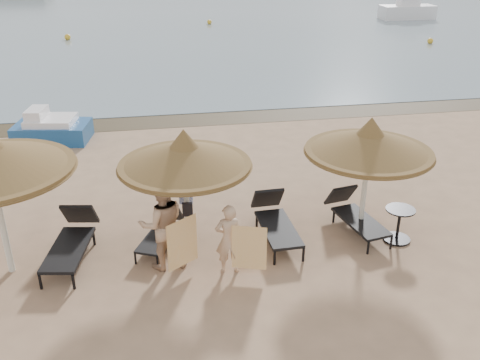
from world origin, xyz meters
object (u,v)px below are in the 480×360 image
object	(u,v)px
palapa_center	(184,155)
lounger_near_right	(275,220)
side_table	(398,225)
lounger_far_right	(355,214)
palapa_right	(369,142)
lounger_near_left	(162,231)
person_left	(162,217)
pedal_boat	(51,129)
lounger_far_left	(72,239)
person_right	(229,234)

from	to	relation	value
palapa_center	lounger_near_right	distance (m)	2.57
lounger_near_right	side_table	distance (m)	2.65
palapa_center	lounger_far_right	bearing A→B (deg)	2.48
palapa_right	lounger_near_left	size ratio (longest dim) A/B	1.63
lounger_far_right	side_table	size ratio (longest dim) A/B	2.60
person_left	pedal_boat	size ratio (longest dim) A/B	0.90
lounger_far_right	lounger_far_left	bearing A→B (deg)	169.84
palapa_center	side_table	bearing A→B (deg)	-5.91
lounger_near_right	person_right	distance (m)	1.72
person_left	pedal_boat	xyz separation A→B (m)	(-3.22, 7.69, -0.71)
lounger_near_left	palapa_center	bearing A→B (deg)	-0.53
lounger_near_left	pedal_boat	xyz separation A→B (m)	(-3.21, 6.85, 0.07)
person_right	lounger_near_left	bearing A→B (deg)	-41.31
lounger_far_left	pedal_boat	distance (m)	7.16
person_right	pedal_boat	world-z (taller)	person_right
pedal_boat	side_table	bearing A→B (deg)	-33.39
palapa_right	side_table	xyz separation A→B (m)	(0.66, -0.47, -1.78)
lounger_far_left	lounger_near_right	bearing A→B (deg)	10.83
person_left	person_right	xyz separation A→B (m)	(1.24, -0.41, -0.25)
palapa_right	lounger_near_right	xyz separation A→B (m)	(-1.92, 0.15, -1.73)
lounger_far_left	person_right	xyz separation A→B (m)	(3.08, -1.07, 0.44)
palapa_center	pedal_boat	world-z (taller)	palapa_center
lounger_far_left	lounger_near_left	bearing A→B (deg)	15.28
lounger_far_left	person_left	bearing A→B (deg)	-10.05
lounger_far_right	pedal_boat	xyz separation A→B (m)	(-7.48, 6.94, 0.02)
lounger_near_right	lounger_far_right	bearing A→B (deg)	-1.99
palapa_right	lounger_far_left	bearing A→B (deg)	179.38
palapa_right	lounger_near_left	bearing A→B (deg)	176.79
palapa_center	palapa_right	world-z (taller)	palapa_right
palapa_center	person_right	bearing A→B (deg)	-54.40
lounger_near_right	side_table	world-z (taller)	lounger_near_right
palapa_center	palapa_right	size ratio (longest dim) A/B	0.99
side_table	pedal_boat	size ratio (longest dim) A/B	0.31
palapa_center	side_table	world-z (taller)	palapa_center
lounger_near_right	lounger_far_right	distance (m)	1.82
lounger_near_right	side_table	size ratio (longest dim) A/B	2.69
palapa_right	person_right	xyz separation A→B (m)	(-3.11, -1.00, -1.28)
person_left	side_table	bearing A→B (deg)	173.58
lounger_near_left	lounger_near_right	world-z (taller)	lounger_near_right
pedal_boat	lounger_near_left	bearing A→B (deg)	-55.74
lounger_far_right	palapa_right	bearing A→B (deg)	-69.98
person_left	palapa_center	bearing A→B (deg)	-139.62
lounger_far_right	lounger_near_left	bearing A→B (deg)	167.82
palapa_right	lounger_far_left	distance (m)	6.42
pedal_boat	lounger_near_right	bearing A→B (deg)	-41.67
palapa_right	lounger_far_right	distance (m)	1.77
palapa_right	lounger_far_right	world-z (taller)	palapa_right
lounger_far_left	lounger_near_left	xyz separation A→B (m)	(1.82, 0.18, -0.10)
palapa_right	person_left	bearing A→B (deg)	-172.25
person_left	lounger_far_right	bearing A→B (deg)	-177.85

